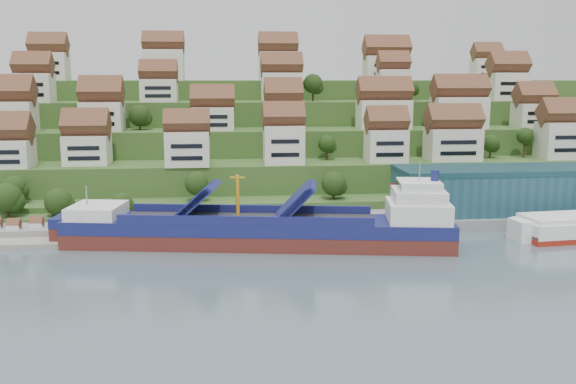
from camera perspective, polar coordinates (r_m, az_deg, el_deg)
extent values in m
plane|color=slate|center=(123.91, 2.03, -4.75)|extent=(300.00, 300.00, 0.00)
cube|color=gray|center=(141.88, 9.24, -2.51)|extent=(180.00, 14.00, 2.20)
cube|color=gray|center=(140.57, -22.87, -3.55)|extent=(45.00, 20.00, 1.00)
cube|color=#2D4C1E|center=(207.45, -1.20, 1.83)|extent=(260.00, 128.00, 4.00)
cube|color=#2D4C1E|center=(211.93, -1.32, 2.96)|extent=(260.00, 118.00, 11.00)
cube|color=#2D4C1E|center=(219.46, -1.49, 4.12)|extent=(260.00, 102.00, 18.00)
cube|color=#2D4C1E|center=(227.07, -1.64, 5.21)|extent=(260.00, 86.00, 25.00)
cube|color=#2D4C1E|center=(235.79, -1.81, 6.12)|extent=(260.00, 68.00, 31.00)
cube|color=silver|center=(164.75, -23.56, 3.16)|extent=(10.52, 8.66, 6.51)
cube|color=silver|center=(163.74, -17.41, 3.60)|extent=(10.55, 8.57, 7.10)
cube|color=silver|center=(154.87, -8.92, 3.82)|extent=(10.37, 7.03, 8.30)
cube|color=silver|center=(157.37, -0.39, 4.24)|extent=(9.67, 7.62, 9.40)
cube|color=silver|center=(162.70, 8.70, 4.09)|extent=(9.80, 7.73, 8.13)
cube|color=silver|center=(169.29, 14.43, 4.11)|extent=(13.16, 8.26, 8.12)
cube|color=silver|center=(182.48, 23.12, 4.25)|extent=(11.36, 8.31, 9.48)
cube|color=silver|center=(179.58, -23.58, 6.13)|extent=(12.92, 8.90, 7.91)
cube|color=silver|center=(177.04, -16.16, 6.48)|extent=(10.70, 8.98, 7.63)
cube|color=silver|center=(173.21, -6.70, 6.49)|extent=(11.12, 7.90, 6.16)
cube|color=silver|center=(173.23, -0.43, 6.76)|extent=(9.64, 8.56, 7.38)
cube|color=silver|center=(179.92, 8.50, 6.85)|extent=(14.11, 8.36, 7.87)
cube|color=silver|center=(185.02, 14.95, 6.83)|extent=(14.50, 8.18, 8.64)
cube|color=silver|center=(195.15, 20.94, 6.38)|extent=(10.04, 8.04, 6.74)
cube|color=silver|center=(194.48, -21.62, 8.59)|extent=(9.97, 7.86, 8.11)
cube|color=silver|center=(190.75, -11.39, 8.84)|extent=(10.38, 7.30, 6.52)
cube|color=silver|center=(190.58, -0.58, 9.30)|extent=(11.56, 7.79, 8.33)
cube|color=silver|center=(195.80, 9.29, 9.34)|extent=(8.90, 7.14, 9.31)
cube|color=silver|center=(208.91, 18.88, 8.85)|extent=(11.20, 8.47, 8.38)
cube|color=silver|center=(213.10, -20.43, 10.40)|extent=(10.91, 8.03, 8.48)
cube|color=silver|center=(208.28, -10.96, 11.01)|extent=(12.26, 7.51, 9.54)
cube|color=silver|center=(208.89, -0.90, 11.12)|extent=(11.89, 8.15, 9.07)
cube|color=silver|center=(213.46, 8.71, 10.81)|extent=(14.03, 8.73, 7.80)
cube|color=silver|center=(229.42, 17.20, 10.36)|extent=(9.23, 7.05, 7.27)
ellipsoid|color=#244115|center=(155.68, -23.16, 0.34)|extent=(5.42, 5.42, 5.42)
ellipsoid|color=#244115|center=(148.94, 4.08, 0.75)|extent=(5.72, 5.72, 5.72)
ellipsoid|color=#244115|center=(146.96, -8.12, 0.75)|extent=(5.39, 5.39, 5.39)
ellipsoid|color=#244115|center=(177.10, 17.56, 4.16)|extent=(4.61, 4.61, 4.61)
ellipsoid|color=#244115|center=(180.82, 20.31, 4.71)|extent=(4.39, 4.39, 4.39)
ellipsoid|color=#244115|center=(165.30, 3.47, 4.31)|extent=(4.55, 4.55, 4.55)
ellipsoid|color=#244115|center=(189.33, 13.63, 7.48)|extent=(4.44, 4.44, 4.44)
ellipsoid|color=#244115|center=(182.04, -17.54, 6.44)|extent=(6.15, 6.15, 6.15)
ellipsoid|color=#244115|center=(178.29, -13.06, 6.65)|extent=(5.88, 5.88, 5.88)
ellipsoid|color=#244115|center=(193.78, 2.24, 9.60)|extent=(5.80, 5.80, 5.80)
ellipsoid|color=#244115|center=(200.59, 8.31, 9.40)|extent=(5.02, 5.02, 5.02)
ellipsoid|color=#244115|center=(201.06, 10.94, 9.07)|extent=(4.39, 4.39, 4.39)
ellipsoid|color=#244115|center=(147.03, -23.72, -0.47)|extent=(6.27, 6.27, 6.27)
ellipsoid|color=#244115|center=(144.33, -19.72, -0.84)|extent=(5.95, 5.95, 5.95)
ellipsoid|color=#244115|center=(141.86, -14.56, -1.04)|extent=(4.77, 4.77, 4.77)
cube|color=#214C59|center=(153.94, 20.69, 0.26)|extent=(60.00, 15.00, 10.00)
cylinder|color=gray|center=(135.62, 9.03, -0.88)|extent=(0.16, 0.16, 8.00)
cube|color=maroon|center=(135.14, 9.31, 0.62)|extent=(1.20, 0.05, 0.80)
cube|color=white|center=(138.36, -23.16, -3.10)|extent=(2.40, 2.20, 2.20)
cube|color=white|center=(138.62, -21.40, -2.96)|extent=(2.40, 2.20, 2.20)
cube|color=#5C231C|center=(123.36, -2.69, -4.34)|extent=(74.60, 22.98, 4.73)
cube|color=navy|center=(122.63, -2.70, -2.95)|extent=(74.62, 23.09, 2.46)
cube|color=white|center=(129.16, -16.62, -1.63)|extent=(11.05, 12.15, 2.46)
cube|color=#262628|center=(122.57, -3.59, -2.38)|extent=(48.20, 17.07, 0.28)
cube|color=navy|center=(123.61, -8.40, -0.84)|extent=(8.66, 11.43, 6.54)
cube|color=navy|center=(121.20, 0.39, -0.95)|extent=(8.31, 11.38, 6.91)
cylinder|color=gold|center=(121.99, -4.49, -0.46)|extent=(0.76, 0.76, 8.51)
cube|color=white|center=(122.58, 11.50, -1.70)|extent=(12.92, 12.45, 3.78)
cube|color=white|center=(122.01, 11.55, -0.31)|extent=(10.87, 11.03, 2.36)
cube|color=white|center=(121.67, 11.58, 0.61)|extent=(8.82, 9.61, 1.70)
cylinder|color=navy|center=(121.84, 12.93, 1.42)|extent=(1.73, 1.73, 2.08)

